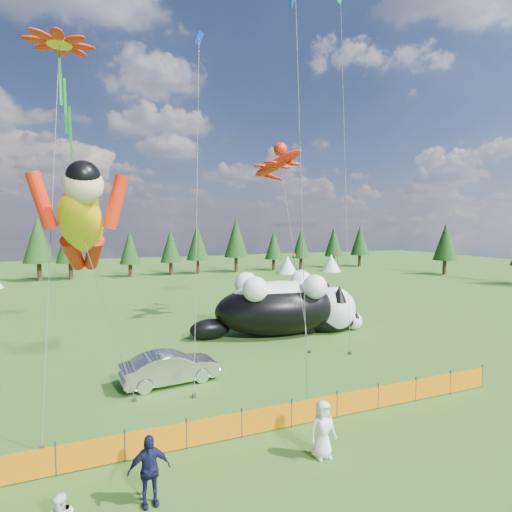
{
  "coord_description": "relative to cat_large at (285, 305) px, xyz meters",
  "views": [
    {
      "loc": [
        -5.64,
        -16.01,
        7.64
      ],
      "look_at": [
        2.34,
        4.0,
        5.95
      ],
      "focal_mm": 28.0,
      "sensor_mm": 36.0,
      "label": 1
    }
  ],
  "objects": [
    {
      "name": "tree_line",
      "position": [
        -6.43,
        36.24,
        1.96
      ],
      "size": [
        90.0,
        4.0,
        8.0
      ],
      "primitive_type": null,
      "color": "black",
      "rests_on": "ground"
    },
    {
      "name": "festival_tents",
      "position": [
        4.57,
        31.24,
        -0.64
      ],
      "size": [
        50.0,
        3.2,
        2.8
      ],
      "primitive_type": null,
      "color": "white",
      "rests_on": "ground"
    },
    {
      "name": "diamond_kite_c",
      "position": [
        -5.0,
        -11.02,
        13.5
      ],
      "size": [
        1.54,
        1.42,
        16.97
      ],
      "color": "#0D32C7",
      "rests_on": "ground"
    },
    {
      "name": "cat_large",
      "position": [
        0.0,
        0.0,
        0.0
      ],
      "size": [
        11.9,
        5.26,
        4.3
      ],
      "rotation": [
        0.0,
        0.0,
        -0.13
      ],
      "color": "black",
      "rests_on": "ground"
    },
    {
      "name": "superhero_kite",
      "position": [
        -12.6,
        -8.73,
        5.66
      ],
      "size": [
        4.85,
        5.25,
        10.12
      ],
      "color": "yellow",
      "rests_on": "ground"
    },
    {
      "name": "diamond_kite_a",
      "position": [
        -6.85,
        -3.55,
        14.21
      ],
      "size": [
        1.98,
        5.11,
        18.39
      ],
      "color": "#0D32C7",
      "rests_on": "ground"
    },
    {
      "name": "safety_fence",
      "position": [
        -6.43,
        -11.76,
        -1.54
      ],
      "size": [
        22.06,
        0.06,
        1.1
      ],
      "color": "#262626",
      "rests_on": "ground"
    },
    {
      "name": "car",
      "position": [
        -8.95,
        -5.83,
        -1.28
      ],
      "size": [
        4.81,
        2.15,
        1.53
      ],
      "primitive_type": "imported",
      "rotation": [
        0.0,
        0.0,
        1.69
      ],
      "color": "silver",
      "rests_on": "ground"
    },
    {
      "name": "diamond_kite_b",
      "position": [
        4.54,
        0.54,
        20.63
      ],
      "size": [
        3.7,
        6.8,
        25.21
      ],
      "color": "#0D9D92",
      "rests_on": "ground"
    },
    {
      "name": "cat_small",
      "position": [
        3.67,
        -0.73,
        -1.21
      ],
      "size": [
        4.84,
        1.79,
        1.75
      ],
      "rotation": [
        0.0,
        0.0,
        -0.03
      ],
      "color": "black",
      "rests_on": "ground"
    },
    {
      "name": "spectator_e",
      "position": [
        -5.37,
        -13.89,
        -1.1
      ],
      "size": [
        0.93,
        0.61,
        1.9
      ],
      "primitive_type": "imported",
      "rotation": [
        0.0,
        0.0,
        0.01
      ],
      "color": "white",
      "rests_on": "ground"
    },
    {
      "name": "ground",
      "position": [
        -6.43,
        -8.76,
        -2.04
      ],
      "size": [
        160.0,
        160.0,
        0.0
      ],
      "primitive_type": "plane",
      "color": "#0E380A",
      "rests_on": "ground"
    },
    {
      "name": "gecko_kite",
      "position": [
        1.5,
        4.56,
        10.48
      ],
      "size": [
        6.35,
        12.74,
        15.37
      ],
      "color": "red",
      "rests_on": "ground"
    },
    {
      "name": "flower_kite",
      "position": [
        -13.24,
        -6.8,
        12.54
      ],
      "size": [
        3.31,
        5.01,
        14.99
      ],
      "color": "red",
      "rests_on": "ground"
    },
    {
      "name": "spectator_c",
      "position": [
        -10.95,
        -14.07,
        -1.06
      ],
      "size": [
        1.18,
        0.65,
        1.96
      ],
      "primitive_type": "imported",
      "rotation": [
        0.0,
        0.0,
        0.05
      ],
      "color": "#131434",
      "rests_on": "ground"
    }
  ]
}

